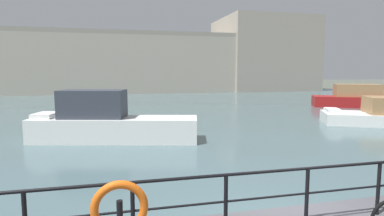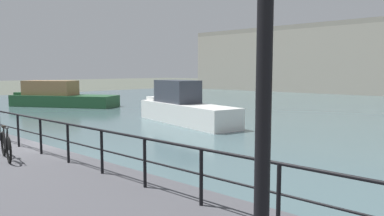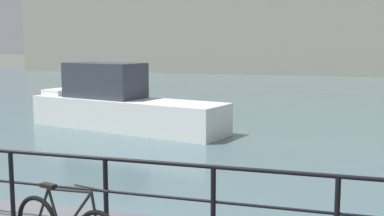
% 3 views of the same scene
% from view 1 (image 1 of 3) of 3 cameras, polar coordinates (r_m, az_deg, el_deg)
% --- Properties ---
extents(water_basin, '(80.00, 60.00, 0.01)m').
position_cam_1_polar(water_basin, '(36.21, -8.04, 0.84)').
color(water_basin, '#476066').
rests_on(water_basin, ground_plane).
extents(harbor_building, '(67.33, 15.47, 13.86)m').
position_cam_1_polar(harbor_building, '(59.63, -3.28, 8.28)').
color(harbor_building, '#A89E8E').
rests_on(harbor_building, ground_plane).
extents(moored_small_launch, '(9.24, 6.37, 2.32)m').
position_cam_1_polar(moored_small_launch, '(36.19, 28.07, 1.54)').
color(moored_small_launch, maroon).
rests_on(moored_small_launch, water_basin).
extents(moored_cabin_cruiser, '(8.02, 5.97, 6.11)m').
position_cam_1_polar(moored_cabin_cruiser, '(24.99, 31.12, -1.07)').
color(moored_cabin_cruiser, white).
rests_on(moored_cabin_cruiser, water_basin).
extents(moored_white_yacht, '(8.72, 4.05, 2.65)m').
position_cam_1_polar(moored_white_yacht, '(16.86, -14.85, -2.54)').
color(moored_white_yacht, white).
rests_on(moored_white_yacht, water_basin).
extents(quay_railing, '(23.71, 0.07, 1.08)m').
position_cam_1_polar(quay_railing, '(6.76, 25.80, -11.86)').
color(quay_railing, black).
rests_on(quay_railing, quay_promenade).
extents(life_ring_stand, '(0.75, 0.16, 1.40)m').
position_cam_1_polar(life_ring_stand, '(4.45, -12.92, -17.80)').
color(life_ring_stand, black).
rests_on(life_ring_stand, quay_promenade).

